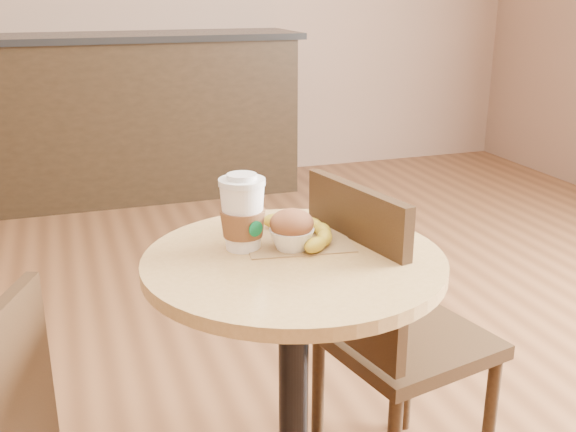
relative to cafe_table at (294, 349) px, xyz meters
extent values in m
cylinder|color=black|center=(0.00, 0.00, -0.14)|extent=(0.07, 0.07, 0.72)
cylinder|color=tan|center=(0.00, 0.00, 0.22)|extent=(0.67, 0.67, 0.03)
cube|color=#362413|center=(-0.60, -0.16, 0.09)|extent=(0.14, 0.32, 0.36)
cube|color=#362413|center=(0.34, 0.09, -0.09)|extent=(0.46, 0.46, 0.04)
cylinder|color=#362413|center=(0.54, -0.03, -0.30)|extent=(0.03, 0.03, 0.43)
cylinder|color=#362413|center=(0.47, 0.29, -0.30)|extent=(0.03, 0.03, 0.43)
cylinder|color=#362413|center=(0.15, 0.22, -0.30)|extent=(0.03, 0.03, 0.43)
cube|color=#362413|center=(0.17, 0.06, 0.15)|extent=(0.11, 0.36, 0.40)
cube|color=black|center=(-0.08, 3.13, -0.02)|extent=(2.20, 0.60, 1.00)
cube|color=black|center=(-0.08, 3.13, 0.50)|extent=(2.30, 0.65, 0.04)
cube|color=#967448|center=(0.04, 0.08, 0.23)|extent=(0.26, 0.21, 0.00)
cylinder|color=white|center=(-0.09, 0.08, 0.39)|extent=(0.10, 0.10, 0.01)
cylinder|color=white|center=(-0.09, 0.08, 0.40)|extent=(0.07, 0.07, 0.01)
cylinder|color=#08552A|center=(-0.08, 0.03, 0.29)|extent=(0.03, 0.01, 0.04)
ellipsoid|color=brown|center=(0.01, 0.04, 0.29)|extent=(0.10, 0.10, 0.06)
ellipsoid|color=beige|center=(0.01, 0.04, 0.31)|extent=(0.04, 0.04, 0.02)
camera|label=1|loc=(-0.45, -1.29, 0.79)|focal=42.00mm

